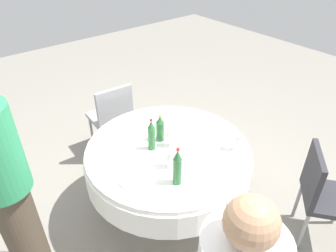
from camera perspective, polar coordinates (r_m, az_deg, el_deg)
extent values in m
plane|color=gray|center=(3.05, 0.00, -15.02)|extent=(10.00, 10.00, 0.00)
cylinder|color=white|center=(2.55, 0.00, -4.35)|extent=(1.34, 1.34, 0.04)
cylinder|color=white|center=(2.63, 0.00, -6.57)|extent=(1.37, 1.37, 0.22)
cylinder|color=slate|center=(2.87, 0.00, -11.88)|extent=(0.14, 0.14, 0.48)
cylinder|color=slate|center=(3.03, 0.00, -14.83)|extent=(0.56, 0.56, 0.03)
cylinder|color=#2D6B38|center=(2.47, -3.01, -2.26)|extent=(0.06, 0.06, 0.20)
cone|color=#2D6B38|center=(2.39, -3.10, 0.31)|extent=(0.05, 0.05, 0.06)
cylinder|color=red|center=(2.37, -3.13, 1.07)|extent=(0.02, 0.02, 0.01)
cylinder|color=#2D6B38|center=(2.57, -1.43, -0.95)|extent=(0.07, 0.07, 0.17)
cone|color=#2D6B38|center=(2.51, -1.46, 1.22)|extent=(0.06, 0.06, 0.06)
cylinder|color=gold|center=(2.49, -1.47, 1.91)|extent=(0.03, 0.03, 0.01)
cylinder|color=#2D6B38|center=(2.16, 1.71, -8.25)|extent=(0.06, 0.06, 0.22)
cone|color=#2D6B38|center=(2.07, 1.78, -5.25)|extent=(0.06, 0.06, 0.08)
cylinder|color=red|center=(2.04, 1.80, -4.28)|extent=(0.02, 0.02, 0.01)
cylinder|color=white|center=(2.45, 2.37, -5.59)|extent=(0.06, 0.06, 0.00)
cylinder|color=white|center=(2.42, 2.39, -4.98)|extent=(0.01, 0.01, 0.06)
cylinder|color=white|center=(2.38, 2.43, -3.73)|extent=(0.06, 0.06, 0.07)
cylinder|color=white|center=(2.57, 12.04, -4.16)|extent=(0.06, 0.06, 0.00)
cylinder|color=white|center=(2.55, 12.14, -3.47)|extent=(0.01, 0.01, 0.07)
cylinder|color=white|center=(2.51, 12.34, -2.17)|extent=(0.07, 0.07, 0.07)
cylinder|color=white|center=(2.36, 0.19, -7.41)|extent=(0.06, 0.06, 0.00)
cylinder|color=white|center=(2.33, 0.20, -6.75)|extent=(0.01, 0.01, 0.07)
cylinder|color=white|center=(2.29, 0.20, -5.41)|extent=(0.07, 0.07, 0.07)
cylinder|color=gold|center=(2.30, 0.20, -5.81)|extent=(0.06, 0.06, 0.03)
cylinder|color=white|center=(2.56, 0.54, -3.53)|extent=(0.06, 0.06, 0.00)
cylinder|color=white|center=(2.53, 0.55, -2.83)|extent=(0.01, 0.01, 0.07)
cylinder|color=white|center=(2.49, 0.56, -1.51)|extent=(0.07, 0.07, 0.07)
cylinder|color=maroon|center=(2.50, 0.56, -1.87)|extent=(0.06, 0.06, 0.03)
cylinder|color=white|center=(2.56, -8.87, -3.73)|extent=(0.24, 0.24, 0.02)
cylinder|color=white|center=(2.26, -5.80, -9.61)|extent=(0.25, 0.25, 0.02)
cylinder|color=white|center=(2.60, 7.68, -2.94)|extent=(0.24, 0.24, 0.02)
cube|color=silver|center=(2.73, 0.41, -0.76)|extent=(0.14, 0.14, 0.00)
cube|color=silver|center=(2.90, -0.48, 1.56)|extent=(0.17, 0.08, 0.00)
cube|color=white|center=(2.88, 5.49, 1.33)|extent=(0.15, 0.15, 0.02)
cylinder|color=#4C3F33|center=(2.57, -24.98, -17.02)|extent=(0.26, 0.26, 0.86)
sphere|color=tan|center=(1.14, 14.98, -16.68)|extent=(0.20, 0.20, 0.20)
cube|color=#2D2D33|center=(2.83, 27.47, -11.70)|extent=(0.56, 0.56, 0.04)
cube|color=#2D2D33|center=(2.64, 24.92, -8.23)|extent=(0.28, 0.34, 0.42)
cylinder|color=gray|center=(2.83, 23.42, -17.28)|extent=(0.03, 0.03, 0.43)
cylinder|color=gray|center=(3.06, 22.61, -12.38)|extent=(0.03, 0.03, 0.43)
cube|color=#99999E|center=(3.52, -10.66, 1.67)|extent=(0.43, 0.43, 0.04)
cube|color=#99999E|center=(3.27, -9.65, 3.40)|extent=(0.07, 0.40, 0.42)
cylinder|color=gray|center=(3.83, -9.14, 0.59)|extent=(0.03, 0.03, 0.43)
cylinder|color=gray|center=(3.73, -13.76, -1.07)|extent=(0.03, 0.03, 0.43)
cylinder|color=gray|center=(3.58, -6.64, -1.86)|extent=(0.03, 0.03, 0.43)
cylinder|color=gray|center=(3.47, -11.53, -3.73)|extent=(0.03, 0.03, 0.43)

